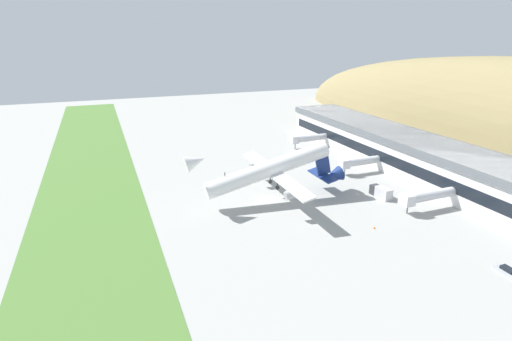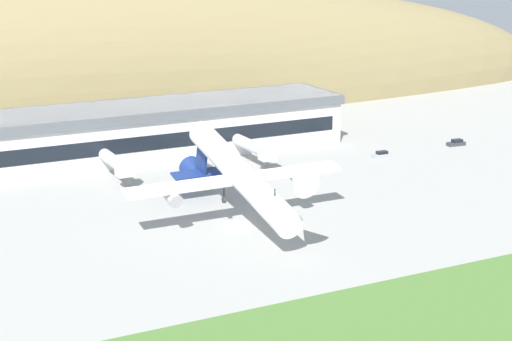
{
  "view_description": "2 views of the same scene",
  "coord_description": "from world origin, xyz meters",
  "px_view_note": "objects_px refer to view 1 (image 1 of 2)",
  "views": [
    {
      "loc": [
        94.54,
        -40.97,
        44.06
      ],
      "look_at": [
        -2.48,
        -2.75,
        8.33
      ],
      "focal_mm": 28.0,
      "sensor_mm": 36.0,
      "label": 1
    },
    {
      "loc": [
        -61.24,
        -127.72,
        48.79
      ],
      "look_at": [
        2.68,
        -1.64,
        10.13
      ],
      "focal_mm": 60.0,
      "sensor_mm": 36.0,
      "label": 2
    }
  ],
  "objects_px": {
    "terminal_building": "(401,148)",
    "traffic_cone_0": "(374,227)",
    "jetway_0": "(307,138)",
    "jetway_1": "(357,162)",
    "service_car_1": "(507,271)",
    "cargo_airplane": "(271,170)",
    "fuel_truck": "(381,192)",
    "jetway_2": "(425,196)"
  },
  "relations": [
    {
      "from": "traffic_cone_0",
      "to": "cargo_airplane",
      "type": "bearing_deg",
      "value": -146.78
    },
    {
      "from": "jetway_0",
      "to": "fuel_truck",
      "type": "height_order",
      "value": "jetway_0"
    },
    {
      "from": "jetway_0",
      "to": "terminal_building",
      "type": "bearing_deg",
      "value": 28.79
    },
    {
      "from": "jetway_1",
      "to": "traffic_cone_0",
      "type": "relative_size",
      "value": 25.77
    },
    {
      "from": "service_car_1",
      "to": "terminal_building",
      "type": "bearing_deg",
      "value": 157.21
    },
    {
      "from": "fuel_truck",
      "to": "jetway_1",
      "type": "bearing_deg",
      "value": 164.18
    },
    {
      "from": "terminal_building",
      "to": "fuel_truck",
      "type": "height_order",
      "value": "terminal_building"
    },
    {
      "from": "cargo_airplane",
      "to": "service_car_1",
      "type": "distance_m",
      "value": 57.79
    },
    {
      "from": "jetway_1",
      "to": "cargo_airplane",
      "type": "xyz_separation_m",
      "value": [
        10.64,
        -35.73,
        5.01
      ]
    },
    {
      "from": "terminal_building",
      "to": "jetway_1",
      "type": "height_order",
      "value": "terminal_building"
    },
    {
      "from": "cargo_airplane",
      "to": "jetway_1",
      "type": "bearing_deg",
      "value": 106.58
    },
    {
      "from": "jetway_0",
      "to": "jetway_1",
      "type": "height_order",
      "value": "same"
    },
    {
      "from": "jetway_0",
      "to": "traffic_cone_0",
      "type": "height_order",
      "value": "jetway_0"
    },
    {
      "from": "jetway_2",
      "to": "jetway_1",
      "type": "bearing_deg",
      "value": 178.35
    },
    {
      "from": "cargo_airplane",
      "to": "jetway_0",
      "type": "bearing_deg",
      "value": 141.77
    },
    {
      "from": "jetway_0",
      "to": "cargo_airplane",
      "type": "bearing_deg",
      "value": -38.23
    },
    {
      "from": "jetway_0",
      "to": "cargo_airplane",
      "type": "relative_size",
      "value": 0.34
    },
    {
      "from": "terminal_building",
      "to": "service_car_1",
      "type": "distance_m",
      "value": 66.37
    },
    {
      "from": "jetway_0",
      "to": "traffic_cone_0",
      "type": "relative_size",
      "value": 27.47
    },
    {
      "from": "fuel_truck",
      "to": "jetway_2",
      "type": "bearing_deg",
      "value": 22.1
    },
    {
      "from": "jetway_1",
      "to": "traffic_cone_0",
      "type": "bearing_deg",
      "value": -28.94
    },
    {
      "from": "cargo_airplane",
      "to": "fuel_truck",
      "type": "xyz_separation_m",
      "value": [
        9.19,
        30.11,
        -7.49
      ]
    },
    {
      "from": "terminal_building",
      "to": "service_car_1",
      "type": "bearing_deg",
      "value": -22.79
    },
    {
      "from": "jetway_0",
      "to": "fuel_truck",
      "type": "bearing_deg",
      "value": -5.41
    },
    {
      "from": "jetway_1",
      "to": "service_car_1",
      "type": "height_order",
      "value": "jetway_1"
    },
    {
      "from": "jetway_0",
      "to": "traffic_cone_0",
      "type": "distance_m",
      "value": 72.05
    },
    {
      "from": "jetway_1",
      "to": "service_car_1",
      "type": "xyz_separation_m",
      "value": [
        60.46,
        -7.67,
        -3.39
      ]
    },
    {
      "from": "terminal_building",
      "to": "traffic_cone_0",
      "type": "height_order",
      "value": "terminal_building"
    },
    {
      "from": "jetway_0",
      "to": "jetway_1",
      "type": "distance_m",
      "value": 34.05
    },
    {
      "from": "terminal_building",
      "to": "traffic_cone_0",
      "type": "relative_size",
      "value": 208.79
    },
    {
      "from": "terminal_building",
      "to": "traffic_cone_0",
      "type": "distance_m",
      "value": 52.24
    },
    {
      "from": "jetway_1",
      "to": "cargo_airplane",
      "type": "distance_m",
      "value": 37.61
    },
    {
      "from": "service_car_1",
      "to": "fuel_truck",
      "type": "distance_m",
      "value": 40.69
    },
    {
      "from": "terminal_building",
      "to": "jetway_0",
      "type": "relative_size",
      "value": 7.6
    },
    {
      "from": "cargo_airplane",
      "to": "fuel_truck",
      "type": "distance_m",
      "value": 32.36
    },
    {
      "from": "fuel_truck",
      "to": "cargo_airplane",
      "type": "bearing_deg",
      "value": -106.98
    },
    {
      "from": "terminal_building",
      "to": "fuel_truck",
      "type": "distance_m",
      "value": 31.53
    },
    {
      "from": "jetway_0",
      "to": "cargo_airplane",
      "type": "height_order",
      "value": "cargo_airplane"
    },
    {
      "from": "terminal_building",
      "to": "fuel_truck",
      "type": "relative_size",
      "value": 16.68
    },
    {
      "from": "jetway_1",
      "to": "traffic_cone_0",
      "type": "xyz_separation_m",
      "value": [
        35.34,
        -19.55,
        -3.71
      ]
    },
    {
      "from": "jetway_2",
      "to": "service_car_1",
      "type": "bearing_deg",
      "value": -13.12
    },
    {
      "from": "jetway_0",
      "to": "traffic_cone_0",
      "type": "bearing_deg",
      "value": -15.33
    }
  ]
}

